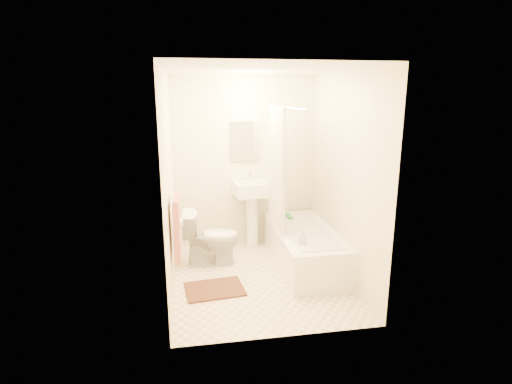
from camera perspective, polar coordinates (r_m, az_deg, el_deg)
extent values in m
plane|color=beige|center=(4.88, 0.50, -12.18)|extent=(2.40, 2.40, 0.00)
plane|color=white|center=(4.39, 0.57, 17.22)|extent=(2.40, 2.40, 0.00)
cube|color=beige|center=(5.65, -1.63, 4.27)|extent=(2.00, 0.02, 2.40)
cube|color=beige|center=(4.42, -12.33, 1.22)|extent=(0.02, 2.40, 2.40)
cube|color=beige|center=(4.76, 12.48, 2.11)|extent=(0.02, 2.40, 2.40)
cube|color=white|center=(5.58, -1.62, 7.27)|extent=(0.40, 0.03, 0.55)
cylinder|color=silver|center=(4.54, 4.14, 12.03)|extent=(0.03, 1.70, 0.03)
cube|color=silver|center=(5.02, 2.90, 3.26)|extent=(0.04, 0.80, 1.55)
cylinder|color=silver|center=(4.20, -11.85, -0.84)|extent=(0.02, 0.60, 0.02)
cube|color=#CC7266|center=(4.29, -11.24, -4.96)|extent=(0.06, 0.45, 0.66)
cylinder|color=white|center=(4.67, -11.09, -4.42)|extent=(0.11, 0.12, 0.12)
imported|color=white|center=(5.17, -6.43, -6.52)|extent=(0.73, 0.44, 0.70)
cube|color=#4E2B1B|center=(4.63, -5.93, -13.62)|extent=(0.69, 0.55, 0.02)
imported|color=silver|center=(4.61, 6.56, -6.28)|extent=(0.09, 0.09, 0.19)
cube|color=green|center=(5.57, 4.74, -3.46)|extent=(0.06, 0.21, 0.04)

